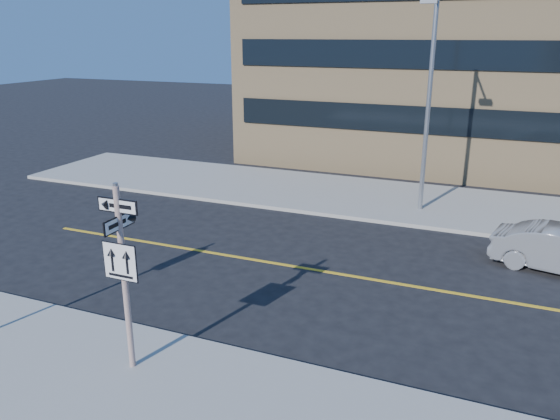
% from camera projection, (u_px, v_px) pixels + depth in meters
% --- Properties ---
extents(ground, '(120.00, 120.00, 0.00)m').
position_uv_depth(ground, '(194.00, 318.00, 13.95)').
color(ground, black).
rests_on(ground, ground).
extents(sign_pole, '(0.92, 0.92, 4.06)m').
position_uv_depth(sign_pole, '(123.00, 268.00, 10.98)').
color(sign_pole, white).
rests_on(sign_pole, near_sidewalk).
extents(streetlight_a, '(0.55, 2.25, 8.00)m').
position_uv_depth(streetlight_a, '(428.00, 94.00, 20.49)').
color(streetlight_a, gray).
rests_on(streetlight_a, far_sidewalk).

